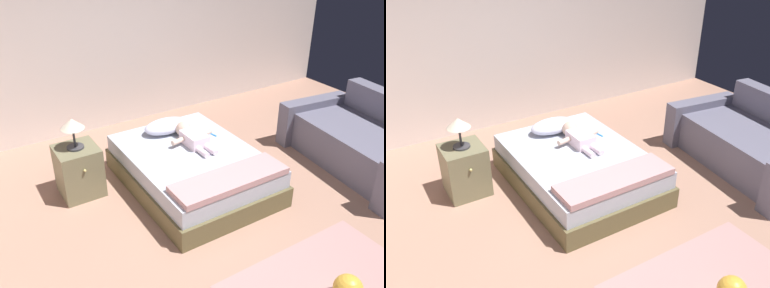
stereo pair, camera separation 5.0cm
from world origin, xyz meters
The scene contains 10 objects.
ground_plane centered at (0.00, 0.00, 0.00)m, with size 8.00×8.00×0.00m, color #A67A65.
wall_behind_bed centered at (0.00, 3.00, 1.27)m, with size 8.00×0.12×2.53m, color silver.
bed centered at (0.29, 1.04, 0.20)m, with size 1.30×1.76×0.41m.
pillow centered at (0.30, 1.60, 0.49)m, with size 0.55×0.31×0.15m.
baby centered at (0.41, 1.24, 0.48)m, with size 0.53×0.66×0.18m.
toothbrush centered at (0.71, 1.28, 0.42)m, with size 0.03×0.16×0.02m.
couch centered at (2.27, 0.35, 0.28)m, with size 1.27×1.91×0.79m.
nightstand centered at (-0.79, 1.54, 0.27)m, with size 0.42×0.45×0.54m.
lamp centered at (-0.79, 1.54, 0.79)m, with size 0.24×0.24×0.33m.
blanket centered at (0.29, 0.37, 0.44)m, with size 1.17×0.36×0.06m.
Camera 1 is at (-1.73, -2.20, 2.57)m, focal length 38.64 mm.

